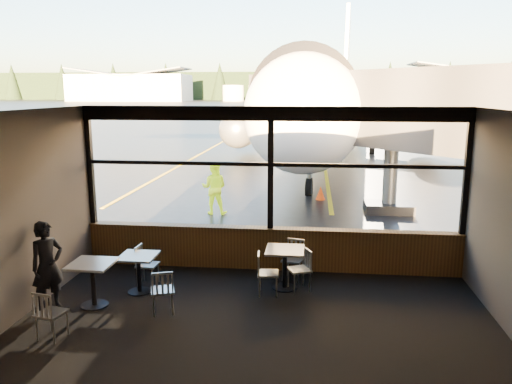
% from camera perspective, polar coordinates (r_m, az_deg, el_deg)
% --- Properties ---
extents(ground_plane, '(520.00, 520.00, 0.00)m').
position_cam_1_polar(ground_plane, '(130.33, 6.26, 9.72)').
color(ground_plane, black).
rests_on(ground_plane, ground).
extents(carpet_floor, '(8.00, 6.00, 0.01)m').
position_cam_1_polar(carpet_floor, '(8.25, -0.26, -15.90)').
color(carpet_floor, black).
rests_on(carpet_floor, ground).
extents(ceiling, '(8.00, 6.00, 0.04)m').
position_cam_1_polar(ceiling, '(7.33, -0.28, 9.11)').
color(ceiling, '#38332D').
rests_on(ceiling, ground).
extents(wall_left, '(0.04, 6.00, 3.50)m').
position_cam_1_polar(wall_left, '(8.99, -26.52, -2.95)').
color(wall_left, '#514840').
rests_on(wall_left, ground).
extents(wall_back, '(8.00, 0.04, 3.50)m').
position_cam_1_polar(wall_back, '(4.82, -4.63, -13.76)').
color(wall_back, '#514840').
rests_on(wall_back, ground).
extents(window_sill, '(8.00, 0.28, 0.90)m').
position_cam_1_polar(window_sill, '(10.84, 1.63, -6.55)').
color(window_sill, '#553819').
rests_on(window_sill, ground).
extents(window_header, '(8.00, 0.18, 0.30)m').
position_cam_1_polar(window_header, '(10.32, 1.72, 8.95)').
color(window_header, black).
rests_on(window_header, ground).
extents(mullion_left, '(0.12, 0.12, 2.60)m').
position_cam_1_polar(mullion_left, '(11.46, -18.42, 2.84)').
color(mullion_left, black).
rests_on(mullion_left, ground).
extents(mullion_centre, '(0.12, 0.12, 2.60)m').
position_cam_1_polar(mullion_centre, '(10.44, 1.69, 2.63)').
color(mullion_centre, black).
rests_on(mullion_centre, ground).
extents(mullion_right, '(0.12, 0.12, 2.60)m').
position_cam_1_polar(mullion_right, '(10.84, 22.98, 2.06)').
color(mullion_right, black).
rests_on(mullion_right, ground).
extents(window_transom, '(8.00, 0.10, 0.08)m').
position_cam_1_polar(window_transom, '(10.42, 1.69, 3.17)').
color(window_transom, black).
rests_on(window_transom, ground).
extents(airliner, '(34.48, 39.97, 11.30)m').
position_cam_1_polar(airliner, '(30.64, 9.02, 14.78)').
color(airliner, white).
rests_on(airliner, ground_plane).
extents(jet_bridge, '(8.97, 10.97, 4.79)m').
position_cam_1_polar(jet_bridge, '(16.07, 16.39, 5.97)').
color(jet_bridge, '#28282A').
rests_on(jet_bridge, ground_plane).
extents(cafe_table_near, '(0.73, 0.73, 0.81)m').
position_cam_1_polar(cafe_table_near, '(9.84, 3.31, -8.77)').
color(cafe_table_near, gray).
rests_on(cafe_table_near, carpet_floor).
extents(cafe_table_mid, '(0.68, 0.68, 0.75)m').
position_cam_1_polar(cafe_table_mid, '(9.90, -13.22, -9.10)').
color(cafe_table_mid, gray).
rests_on(cafe_table_mid, carpet_floor).
extents(cafe_table_left, '(0.75, 0.75, 0.82)m').
position_cam_1_polar(cafe_table_left, '(9.51, -18.11, -10.01)').
color(cafe_table_left, '#9F9992').
rests_on(cafe_table_left, carpet_floor).
extents(chair_near_e, '(0.59, 0.59, 0.82)m').
position_cam_1_polar(chair_near_e, '(9.77, 4.94, -8.88)').
color(chair_near_e, '#AEAA9D').
rests_on(chair_near_e, carpet_floor).
extents(chair_near_w, '(0.48, 0.48, 0.82)m').
position_cam_1_polar(chair_near_w, '(9.55, 1.38, -9.33)').
color(chair_near_w, '#B1ADA0').
rests_on(chair_near_w, carpet_floor).
extents(chair_near_n, '(0.57, 0.57, 0.83)m').
position_cam_1_polar(chair_near_n, '(10.28, 4.24, -7.79)').
color(chair_near_n, '#B7B2A5').
rests_on(chair_near_n, carpet_floor).
extents(chair_mid_s, '(0.57, 0.57, 0.82)m').
position_cam_1_polar(chair_mid_s, '(8.94, -10.64, -11.04)').
color(chair_mid_s, '#ADA79C').
rests_on(chair_mid_s, carpet_floor).
extents(chair_mid_w, '(0.47, 0.47, 0.81)m').
position_cam_1_polar(chair_mid_w, '(10.24, -12.27, -8.18)').
color(chair_mid_w, beige).
rests_on(chair_mid_w, carpet_floor).
extents(chair_left_s, '(0.53, 0.53, 0.82)m').
position_cam_1_polar(chair_left_s, '(8.58, -22.36, -12.74)').
color(chair_left_s, '#ABA59A').
rests_on(chair_left_s, carpet_floor).
extents(passenger, '(0.65, 0.70, 1.60)m').
position_cam_1_polar(passenger, '(9.53, -22.74, -7.81)').
color(passenger, black).
rests_on(passenger, carpet_floor).
extents(ground_crew, '(0.82, 0.64, 1.66)m').
position_cam_1_polar(ground_crew, '(15.67, -4.80, 0.49)').
color(ground_crew, '#BFF219').
rests_on(ground_crew, ground_plane).
extents(cone_nose, '(0.34, 0.34, 0.47)m').
position_cam_1_polar(cone_nose, '(17.90, 7.38, -0.12)').
color(cone_nose, '#EB4507').
rests_on(cone_nose, ground_plane).
extents(hangar_left, '(45.00, 18.00, 11.00)m').
position_cam_1_polar(hangar_left, '(203.05, -14.17, 11.60)').
color(hangar_left, silver).
rests_on(hangar_left, ground_plane).
extents(hangar_mid, '(38.00, 15.00, 10.00)m').
position_cam_1_polar(hangar_mid, '(195.28, 6.43, 11.74)').
color(hangar_mid, silver).
rests_on(hangar_mid, ground_plane).
extents(hangar_right, '(50.00, 20.00, 12.00)m').
position_cam_1_polar(hangar_right, '(197.35, 24.48, 11.10)').
color(hangar_right, silver).
rests_on(hangar_right, ground_plane).
extents(fuel_tank_a, '(8.00, 8.00, 6.00)m').
position_cam_1_polar(fuel_tank_a, '(194.74, -2.62, 11.21)').
color(fuel_tank_a, silver).
rests_on(fuel_tank_a, ground_plane).
extents(fuel_tank_b, '(8.00, 8.00, 6.00)m').
position_cam_1_polar(fuel_tank_b, '(193.41, 0.37, 11.22)').
color(fuel_tank_b, silver).
rests_on(fuel_tank_b, ground_plane).
extents(fuel_tank_c, '(8.00, 8.00, 6.00)m').
position_cam_1_polar(fuel_tank_c, '(192.58, 3.38, 11.20)').
color(fuel_tank_c, silver).
rests_on(fuel_tank_c, ground_plane).
extents(treeline, '(360.00, 3.00, 12.00)m').
position_cam_1_polar(treeline, '(220.29, 6.47, 11.96)').
color(treeline, black).
rests_on(treeline, ground_plane).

